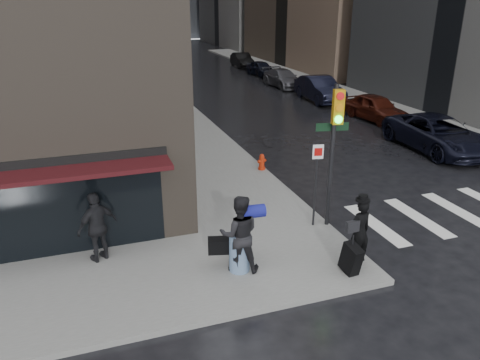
% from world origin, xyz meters
% --- Properties ---
extents(ground, '(140.00, 140.00, 0.00)m').
position_xyz_m(ground, '(0.00, 0.00, 0.00)').
color(ground, black).
rests_on(ground, ground).
extents(sidewalk_left, '(4.00, 50.00, 0.15)m').
position_xyz_m(sidewalk_left, '(0.00, 27.00, 0.07)').
color(sidewalk_left, slate).
rests_on(sidewalk_left, ground).
extents(sidewalk_right, '(3.00, 50.00, 0.15)m').
position_xyz_m(sidewalk_right, '(13.50, 27.00, 0.07)').
color(sidewalk_right, slate).
rests_on(sidewalk_right, ground).
extents(crosswalk, '(8.50, 3.00, 0.01)m').
position_xyz_m(crosswalk, '(7.50, 1.00, 0.00)').
color(crosswalk, silver).
rests_on(crosswalk, ground).
extents(storefront, '(8.40, 1.11, 2.83)m').
position_xyz_m(storefront, '(-7.00, 1.90, 1.83)').
color(storefront, black).
rests_on(storefront, ground).
extents(man_overcoat, '(1.00, 1.05, 1.93)m').
position_xyz_m(man_overcoat, '(1.50, -0.99, 0.96)').
color(man_overcoat, black).
rests_on(man_overcoat, ground).
extents(man_jeans, '(1.44, 1.06, 2.06)m').
position_xyz_m(man_jeans, '(-1.50, -0.29, 1.18)').
color(man_jeans, black).
rests_on(man_jeans, ground).
extents(man_greycoat, '(1.22, 0.94, 1.93)m').
position_xyz_m(man_greycoat, '(-4.82, 1.40, 1.11)').
color(man_greycoat, black).
rests_on(man_greycoat, ground).
extents(traffic_light, '(1.06, 0.58, 4.31)m').
position_xyz_m(traffic_light, '(1.84, 1.20, 2.93)').
color(traffic_light, black).
rests_on(traffic_light, ground).
extents(fire_hydrant, '(0.38, 0.29, 0.66)m').
position_xyz_m(fire_hydrant, '(1.80, 6.52, 0.44)').
color(fire_hydrant, '#AD240A').
rests_on(fire_hydrant, ground).
extents(parked_car_0, '(2.82, 5.80, 1.59)m').
position_xyz_m(parked_car_0, '(10.61, 6.70, 0.79)').
color(parked_car_0, black).
rests_on(parked_car_0, ground).
extents(parked_car_1, '(2.16, 4.52, 1.49)m').
position_xyz_m(parked_car_1, '(11.21, 12.53, 0.74)').
color(parked_car_1, '#3F150C').
rests_on(parked_car_1, ground).
extents(parked_car_2, '(2.01, 5.15, 1.67)m').
position_xyz_m(parked_car_2, '(10.69, 18.36, 0.84)').
color(parked_car_2, black).
rests_on(parked_car_2, ground).
extents(parked_car_3, '(2.15, 4.76, 1.35)m').
position_xyz_m(parked_car_3, '(10.57, 24.20, 0.68)').
color(parked_car_3, '#414146').
rests_on(parked_car_3, ground).
extents(parked_car_4, '(1.94, 4.02, 1.32)m').
position_xyz_m(parked_car_4, '(10.99, 30.03, 0.66)').
color(parked_car_4, black).
rests_on(parked_car_4, ground).
extents(parked_car_5, '(1.78, 4.38, 1.41)m').
position_xyz_m(parked_car_5, '(11.17, 35.87, 0.71)').
color(parked_car_5, black).
rests_on(parked_car_5, ground).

